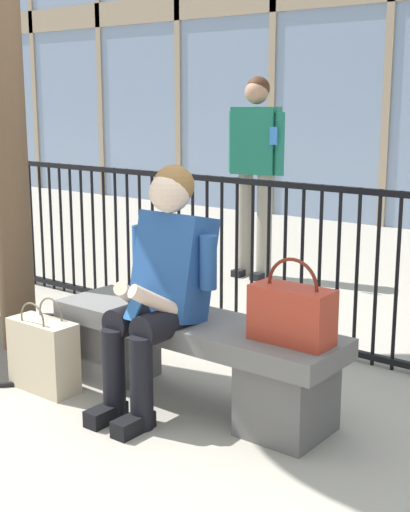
# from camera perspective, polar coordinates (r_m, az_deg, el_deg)

# --- Properties ---
(ground_plane) EXTENTS (60.00, 60.00, 0.00)m
(ground_plane) POSITION_cam_1_polar(r_m,az_deg,el_deg) (3.77, -0.96, -11.46)
(ground_plane) COLOR #A8A091
(stone_bench) EXTENTS (1.60, 0.44, 0.45)m
(stone_bench) POSITION_cam_1_polar(r_m,az_deg,el_deg) (3.67, -0.97, -7.58)
(stone_bench) COLOR slate
(stone_bench) RESTS_ON ground
(seated_person_with_phone) EXTENTS (0.52, 0.66, 1.21)m
(seated_person_with_phone) POSITION_cam_1_polar(r_m,az_deg,el_deg) (3.52, -3.46, -2.01)
(seated_person_with_phone) COLOR black
(seated_person_with_phone) RESTS_ON ground
(handbag_on_bench) EXTENTS (0.37, 0.17, 0.39)m
(handbag_on_bench) POSITION_cam_1_polar(r_m,az_deg,el_deg) (3.25, 6.88, -4.51)
(handbag_on_bench) COLOR #B23823
(handbag_on_bench) RESTS_ON stone_bench
(shopping_bag) EXTENTS (0.39, 0.17, 0.50)m
(shopping_bag) POSITION_cam_1_polar(r_m,az_deg,el_deg) (3.95, -12.65, -7.59)
(shopping_bag) COLOR beige
(shopping_bag) RESTS_ON ground
(bystander_at_railing) EXTENTS (0.55, 0.30, 1.71)m
(bystander_at_railing) POSITION_cam_1_polar(r_m,az_deg,el_deg) (6.19, 4.03, 7.44)
(bystander_at_railing) COLOR gray
(bystander_at_railing) RESTS_ON ground
(plaza_railing) EXTENTS (7.13, 0.04, 1.03)m
(plaza_railing) POSITION_cam_1_polar(r_m,az_deg,el_deg) (4.44, 7.66, -0.82)
(plaza_railing) COLOR black
(plaza_railing) RESTS_ON ground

